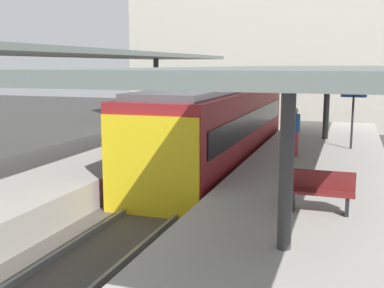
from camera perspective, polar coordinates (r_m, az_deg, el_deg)
ground_plane at (r=14.03m, az=-2.04°, el=-7.28°), size 80.00×80.00×0.00m
platform_left at (r=15.61m, az=-15.26°, el=-3.99°), size 4.40×28.00×1.00m
platform_right at (r=13.10m, az=13.81°, el=-6.51°), size 4.40×28.00×1.00m
track_ballast at (r=14.01m, az=-2.05°, el=-6.89°), size 3.20×28.00×0.20m
rail_near_side at (r=14.22m, az=-4.78°, el=-5.95°), size 0.08×28.00×0.14m
rail_far_side at (r=13.73m, az=0.78°, el=-6.48°), size 0.08×28.00×0.14m
commuter_train at (r=18.06m, az=3.18°, el=2.10°), size 2.78×13.12×3.10m
canopy_left at (r=16.38m, az=-13.11°, el=10.39°), size 4.18×21.00×3.50m
canopy_right at (r=14.00m, az=14.86°, el=8.56°), size 4.18×21.00×3.01m
platform_bench at (r=10.31m, az=15.18°, el=-5.38°), size 1.40×0.41×0.86m
platform_sign at (r=18.22m, az=18.84°, el=4.50°), size 0.90×0.08×2.21m
passenger_near_bench at (r=16.29m, az=12.23°, el=1.52°), size 0.36×0.36×1.64m
station_building_backdrop at (r=33.05m, az=9.35°, el=11.90°), size 18.00×6.00×11.00m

